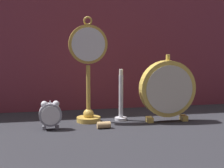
% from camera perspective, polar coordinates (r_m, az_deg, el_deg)
% --- Properties ---
extents(ground_plane, '(4.00, 4.00, 0.00)m').
position_cam_1_polar(ground_plane, '(1.19, 0.80, -6.76)').
color(ground_plane, '#232328').
extents(fabric_backdrop_drape, '(1.51, 0.01, 0.66)m').
position_cam_1_polar(fabric_backdrop_drape, '(1.48, -2.00, 8.77)').
color(fabric_backdrop_drape, brown).
rests_on(fabric_backdrop_drape, ground_plane).
extents(pocket_watch_on_stand, '(0.13, 0.08, 0.36)m').
position_cam_1_polar(pocket_watch_on_stand, '(1.26, -3.65, 2.40)').
color(pocket_watch_on_stand, gold).
rests_on(pocket_watch_on_stand, ground_plane).
extents(alarm_clock_twin_bell, '(0.07, 0.03, 0.09)m').
position_cam_1_polar(alarm_clock_twin_bell, '(1.18, -9.38, -4.49)').
color(alarm_clock_twin_bell, gray).
rests_on(alarm_clock_twin_bell, ground_plane).
extents(mantel_clock_silver, '(0.19, 0.04, 0.23)m').
position_cam_1_polar(mantel_clock_silver, '(1.28, 8.46, -0.76)').
color(mantel_clock_silver, gold).
rests_on(mantel_clock_silver, ground_plane).
extents(brass_candlestick, '(0.04, 0.04, 0.18)m').
position_cam_1_polar(brass_candlestick, '(1.29, 1.37, -2.83)').
color(brass_candlestick, silver).
rests_on(brass_candlestick, ground_plane).
extents(wine_cork, '(0.04, 0.02, 0.02)m').
position_cam_1_polar(wine_cork, '(1.19, -1.26, -6.27)').
color(wine_cork, tan).
rests_on(wine_cork, ground_plane).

